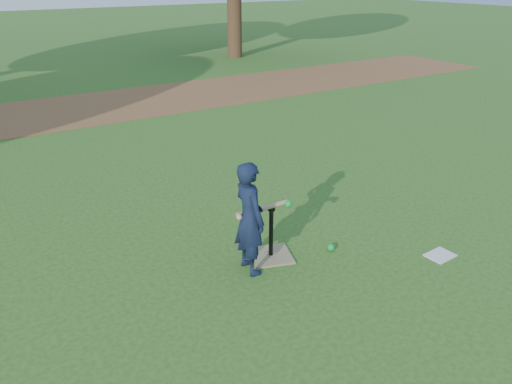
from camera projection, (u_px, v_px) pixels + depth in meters
ground at (269, 260)px, 5.32m from camera, size 80.00×80.00×0.00m
dirt_strip at (83, 109)px, 11.12m from camera, size 24.00×3.00×0.01m
child at (250, 218)px, 4.93m from camera, size 0.30×0.44×1.18m
wiffle_ball_ground at (331, 248)px, 5.49m from camera, size 0.08×0.08×0.08m
clipboard at (440, 255)px, 5.41m from camera, size 0.31×0.25×0.01m
batting_tee at (271, 247)px, 5.35m from camera, size 0.54×0.54×0.61m
swing_action at (266, 208)px, 5.07m from camera, size 0.65×0.13×0.08m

